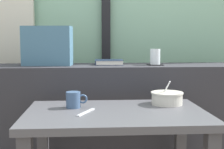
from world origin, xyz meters
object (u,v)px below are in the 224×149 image
at_px(breakfast_table, 116,137).
at_px(coaster_square, 155,65).
at_px(closed_book, 109,62).
at_px(fork_utensil, 86,112).
at_px(throw_pillow, 47,46).
at_px(ceramic_mug, 74,100).
at_px(soup_bowl, 167,98).
at_px(juice_glass, 155,58).

relative_size(breakfast_table, coaster_square, 9.08).
bearing_deg(closed_book, fork_utensil, -102.97).
bearing_deg(throw_pillow, fork_utensil, -66.64).
bearing_deg(coaster_square, fork_utensil, -128.47).
distance_m(breakfast_table, ceramic_mug, 0.29).
bearing_deg(breakfast_table, ceramic_mug, 156.11).
height_order(breakfast_table, coaster_square, coaster_square).
bearing_deg(soup_bowl, breakfast_table, -153.19).
bearing_deg(closed_book, juice_glass, -12.41).
bearing_deg(breakfast_table, coaster_square, 60.79).
xyz_separation_m(breakfast_table, soup_bowl, (0.30, 0.15, 0.17)).
bearing_deg(breakfast_table, closed_book, 90.08).
bearing_deg(fork_utensil, coaster_square, 77.17).
distance_m(coaster_square, soup_bowl, 0.43).
bearing_deg(juice_glass, ceramic_mug, -138.91).
distance_m(closed_book, ceramic_mug, 0.59).
height_order(closed_book, throw_pillow, throw_pillow).
distance_m(closed_book, soup_bowl, 0.58).
height_order(juice_glass, fork_utensil, juice_glass).
bearing_deg(juice_glass, fork_utensil, -128.47).
xyz_separation_m(closed_book, ceramic_mug, (-0.21, -0.53, -0.16)).
bearing_deg(throw_pillow, closed_book, 6.03).
relative_size(juice_glass, fork_utensil, 0.62).
bearing_deg(soup_bowl, fork_utensil, -158.67).
height_order(breakfast_table, juice_glass, juice_glass).
bearing_deg(fork_utensil, breakfast_table, 34.90).
height_order(closed_book, soup_bowl, closed_book).
distance_m(juice_glass, fork_utensil, 0.77).
relative_size(juice_glass, soup_bowl, 0.58).
distance_m(juice_glass, throw_pillow, 0.72).
height_order(coaster_square, throw_pillow, throw_pillow).
relative_size(breakfast_table, juice_glass, 8.68).
relative_size(breakfast_table, throw_pillow, 2.84).
bearing_deg(juice_glass, coaster_square, 180.00).
xyz_separation_m(closed_book, fork_utensil, (-0.15, -0.65, -0.20)).
xyz_separation_m(breakfast_table, juice_glass, (0.31, 0.55, 0.37)).
height_order(throw_pillow, ceramic_mug, throw_pillow).
relative_size(breakfast_table, soup_bowl, 5.07).
relative_size(coaster_square, soup_bowl, 0.56).
distance_m(juice_glass, closed_book, 0.32).
xyz_separation_m(soup_bowl, fork_utensil, (-0.45, -0.17, -0.03)).
bearing_deg(throw_pillow, breakfast_table, -54.66).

